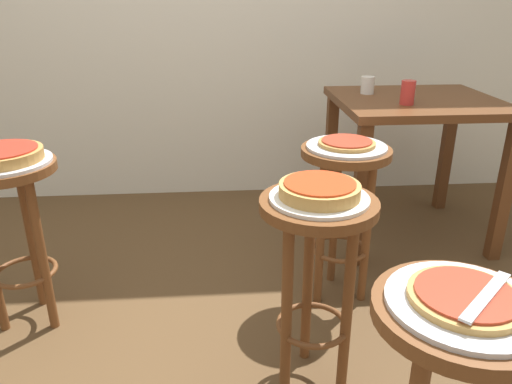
% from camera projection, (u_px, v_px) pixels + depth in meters
% --- Properties ---
extents(ground_plane, '(6.00, 6.00, 0.00)m').
position_uv_depth(ground_plane, '(208.00, 346.00, 1.91)').
color(ground_plane, brown).
extents(stool_foreground, '(0.37, 0.37, 0.69)m').
position_uv_depth(stool_foreground, '(450.00, 377.00, 1.06)').
color(stool_foreground, brown).
rests_on(stool_foreground, ground_plane).
extents(serving_plate_foreground, '(0.32, 0.32, 0.01)m').
position_uv_depth(serving_plate_foreground, '(464.00, 303.00, 0.99)').
color(serving_plate_foreground, silver).
rests_on(serving_plate_foreground, stool_foreground).
extents(pizza_foreground, '(0.23, 0.23, 0.02)m').
position_uv_depth(pizza_foreground, '(465.00, 297.00, 0.99)').
color(pizza_foreground, tan).
rests_on(pizza_foreground, serving_plate_foreground).
extents(stool_middle, '(0.37, 0.37, 0.69)m').
position_uv_depth(stool_middle, '(316.00, 253.00, 1.57)').
color(stool_middle, brown).
rests_on(stool_middle, ground_plane).
extents(serving_plate_middle, '(0.30, 0.30, 0.01)m').
position_uv_depth(serving_plate_middle, '(319.00, 198.00, 1.50)').
color(serving_plate_middle, white).
rests_on(serving_plate_middle, stool_middle).
extents(pizza_middle, '(0.25, 0.25, 0.05)m').
position_uv_depth(pizza_middle, '(320.00, 189.00, 1.48)').
color(pizza_middle, tan).
rests_on(pizza_middle, serving_plate_middle).
extents(stool_leftside, '(0.37, 0.37, 0.69)m').
position_uv_depth(stool_leftside, '(13.00, 209.00, 1.88)').
color(stool_leftside, brown).
rests_on(stool_leftside, ground_plane).
extents(serving_plate_leftside, '(0.34, 0.34, 0.01)m').
position_uv_depth(serving_plate_leftside, '(3.00, 162.00, 1.81)').
color(serving_plate_leftside, silver).
rests_on(serving_plate_leftside, stool_leftside).
extents(pizza_leftside, '(0.29, 0.29, 0.05)m').
position_uv_depth(pizza_leftside, '(2.00, 155.00, 1.80)').
color(pizza_leftside, '#B78442').
rests_on(pizza_leftside, serving_plate_leftside).
extents(stool_rear, '(0.37, 0.37, 0.69)m').
position_uv_depth(stool_rear, '(343.00, 190.00, 2.06)').
color(stool_rear, brown).
rests_on(stool_rear, ground_plane).
extents(serving_plate_rear, '(0.32, 0.32, 0.01)m').
position_uv_depth(serving_plate_rear, '(347.00, 147.00, 1.99)').
color(serving_plate_rear, silver).
rests_on(serving_plate_rear, stool_rear).
extents(pizza_rear, '(0.23, 0.23, 0.02)m').
position_uv_depth(pizza_rear, '(347.00, 143.00, 1.98)').
color(pizza_rear, '#B78442').
rests_on(pizza_rear, serving_plate_rear).
extents(dining_table, '(0.82, 0.75, 0.76)m').
position_uv_depth(dining_table, '(414.00, 124.00, 2.58)').
color(dining_table, '#5B3319').
rests_on(dining_table, ground_plane).
extents(cup_near_edge, '(0.07, 0.07, 0.12)m').
position_uv_depth(cup_near_edge, '(408.00, 93.00, 2.37)').
color(cup_near_edge, red).
rests_on(cup_near_edge, dining_table).
extents(cup_far_edge, '(0.07, 0.07, 0.09)m').
position_uv_depth(cup_far_edge, '(368.00, 85.00, 2.63)').
color(cup_far_edge, silver).
rests_on(cup_far_edge, dining_table).
extents(condiment_shaker, '(0.04, 0.04, 0.08)m').
position_uv_depth(condiment_shaker, '(411.00, 92.00, 2.47)').
color(condiment_shaker, white).
rests_on(condiment_shaker, dining_table).
extents(pizza_server_knife, '(0.18, 0.17, 0.01)m').
position_uv_depth(pizza_server_knife, '(486.00, 296.00, 0.97)').
color(pizza_server_knife, silver).
rests_on(pizza_server_knife, pizza_foreground).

